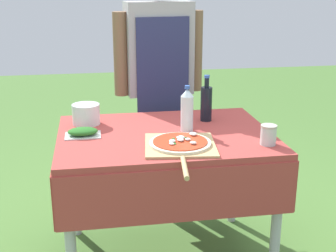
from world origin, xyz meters
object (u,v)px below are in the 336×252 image
(oil_bottle, at_px, (206,103))
(mixing_tub, at_px, (86,114))
(water_bottle, at_px, (187,110))
(herb_container, at_px, (83,132))
(sauce_jar, at_px, (268,136))
(pizza_on_peel, at_px, (180,144))
(prep_table, at_px, (165,151))
(person_cook, at_px, (159,72))

(oil_bottle, distance_m, mixing_tub, 0.72)
(water_bottle, bearing_deg, herb_container, 179.75)
(herb_container, relative_size, sauce_jar, 1.85)
(pizza_on_peel, distance_m, mixing_tub, 0.68)
(prep_table, distance_m, person_cook, 0.83)
(prep_table, relative_size, sauce_jar, 11.44)
(person_cook, distance_m, pizza_on_peel, 1.02)
(prep_table, distance_m, mixing_tub, 0.53)
(prep_table, distance_m, herb_container, 0.47)
(person_cook, bearing_deg, prep_table, 77.16)
(pizza_on_peel, xyz_separation_m, water_bottle, (0.09, 0.26, 0.11))
(person_cook, bearing_deg, mixing_tub, 38.34)
(pizza_on_peel, bearing_deg, water_bottle, 78.48)
(person_cook, bearing_deg, herb_container, 47.37)
(pizza_on_peel, height_order, herb_container, pizza_on_peel)
(water_bottle, relative_size, sauce_jar, 2.49)
(prep_table, height_order, pizza_on_peel, pizza_on_peel)
(oil_bottle, distance_m, water_bottle, 0.23)
(person_cook, distance_m, sauce_jar, 1.13)
(person_cook, height_order, herb_container, person_cook)
(water_bottle, height_order, mixing_tub, water_bottle)
(pizza_on_peel, bearing_deg, sauce_jar, 2.30)
(prep_table, distance_m, sauce_jar, 0.59)
(herb_container, bearing_deg, sauce_jar, -17.44)
(pizza_on_peel, bearing_deg, herb_container, 159.04)
(mixing_tub, distance_m, sauce_jar, 1.07)
(pizza_on_peel, xyz_separation_m, mixing_tub, (-0.48, 0.49, 0.05))
(prep_table, xyz_separation_m, sauce_jar, (0.50, -0.28, 0.16))
(pizza_on_peel, relative_size, oil_bottle, 2.22)
(sauce_jar, bearing_deg, prep_table, 151.15)
(prep_table, bearing_deg, herb_container, 176.96)
(pizza_on_peel, relative_size, sauce_jar, 5.91)
(prep_table, xyz_separation_m, person_cook, (0.08, 0.77, 0.31))
(herb_container, bearing_deg, prep_table, -3.04)
(herb_container, xyz_separation_m, sauce_jar, (0.96, -0.30, 0.02))
(person_cook, relative_size, mixing_tub, 10.43)
(herb_container, bearing_deg, mixing_tub, 84.97)
(mixing_tub, bearing_deg, person_cook, 45.12)
(prep_table, bearing_deg, water_bottle, 9.50)
(pizza_on_peel, relative_size, water_bottle, 2.38)
(person_cook, relative_size, water_bottle, 6.50)
(pizza_on_peel, distance_m, oil_bottle, 0.51)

